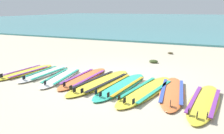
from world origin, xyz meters
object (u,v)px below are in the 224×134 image
object	(u,v)px
surfboard_6	(146,90)
surfboard_4	(100,82)
surfboard_3	(84,78)
surfboard_8	(204,102)
surfboard_1	(45,73)
surfboard_2	(61,77)
surfboard_0	(26,72)
surfboard_5	(121,86)
surfboard_7	(172,92)

from	to	relation	value
surfboard_6	surfboard_4	bearing A→B (deg)	173.51
surfboard_3	surfboard_8	world-z (taller)	same
surfboard_1	surfboard_6	distance (m)	3.15
surfboard_2	surfboard_8	bearing A→B (deg)	-4.99
surfboard_0	surfboard_1	world-z (taller)	same
surfboard_1	surfboard_5	size ratio (longest dim) A/B	0.84
surfboard_3	surfboard_5	bearing A→B (deg)	-10.65
surfboard_2	surfboard_7	world-z (taller)	same
surfboard_4	surfboard_7	world-z (taller)	same
surfboard_1	surfboard_6	xyz separation A→B (m)	(3.14, -0.24, 0.00)
surfboard_2	surfboard_4	xyz separation A→B (m)	(1.22, 0.02, 0.00)
surfboard_4	surfboard_6	distance (m)	1.28
surfboard_2	surfboard_3	size ratio (longest dim) A/B	0.92
surfboard_4	surfboard_1	bearing A→B (deg)	177.16
surfboard_2	surfboard_5	xyz separation A→B (m)	(1.82, -0.06, 0.00)
surfboard_3	surfboard_8	bearing A→B (deg)	-8.93
surfboard_3	surfboard_5	world-z (taller)	same
surfboard_5	surfboard_6	bearing A→B (deg)	-5.93
surfboard_7	surfboard_5	bearing A→B (deg)	-177.10
surfboard_0	surfboard_5	xyz separation A→B (m)	(3.11, -0.07, 0.00)
surfboard_1	surfboard_4	bearing A→B (deg)	-2.84
surfboard_2	surfboard_3	world-z (taller)	same
surfboard_1	surfboard_2	size ratio (longest dim) A/B	0.97
surfboard_2	surfboard_6	size ratio (longest dim) A/B	0.81
surfboard_2	surfboard_5	size ratio (longest dim) A/B	0.87
surfboard_7	surfboard_2	bearing A→B (deg)	-179.95
surfboard_4	surfboard_5	xyz separation A→B (m)	(0.60, -0.08, 0.00)
surfboard_4	surfboard_6	xyz separation A→B (m)	(1.27, -0.14, 0.00)
surfboard_3	surfboard_6	bearing A→B (deg)	-8.96
surfboard_0	surfboard_5	world-z (taller)	same
surfboard_1	surfboard_8	distance (m)	4.43
surfboard_3	surfboard_4	distance (m)	0.60
surfboard_3	surfboard_5	size ratio (longest dim) A/B	0.94
surfboard_4	surfboard_6	world-z (taller)	same
surfboard_5	surfboard_1	bearing A→B (deg)	176.11
surfboard_4	surfboard_8	xyz separation A→B (m)	(2.54, -0.34, 0.00)
surfboard_2	surfboard_3	distance (m)	0.66
surfboard_2	surfboard_3	bearing A→B (deg)	14.21
surfboard_0	surfboard_7	bearing A→B (deg)	-0.12
surfboard_1	surfboard_6	size ratio (longest dim) A/B	0.79
surfboard_1	surfboard_2	distance (m)	0.67
surfboard_0	surfboard_7	world-z (taller)	same
surfboard_4	surfboard_8	world-z (taller)	same
surfboard_7	surfboard_8	xyz separation A→B (m)	(0.69, -0.33, 0.00)
surfboard_8	surfboard_3	bearing A→B (deg)	171.07
surfboard_4	surfboard_8	size ratio (longest dim) A/B	1.12
surfboard_3	surfboard_1	bearing A→B (deg)	-177.62
surfboard_6	surfboard_8	world-z (taller)	same
surfboard_4	surfboard_7	size ratio (longest dim) A/B	1.14
surfboard_5	surfboard_8	distance (m)	1.95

